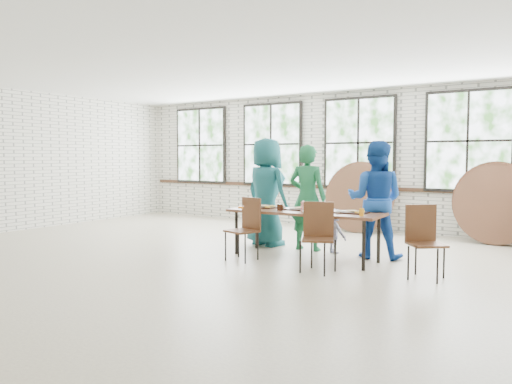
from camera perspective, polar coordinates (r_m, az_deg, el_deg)
room at (r=11.00m, az=11.67°, el=5.28°), size 12.00×12.00×12.00m
dining_table at (r=7.74m, az=5.57°, el=-2.53°), size 2.43×0.91×0.74m
chair_near_left at (r=7.62m, az=-1.08°, el=-3.61°), size 0.51×0.50×0.95m
chair_near_right at (r=6.93m, az=7.13°, el=-4.40°), size 0.55×0.54×0.95m
chair_spare at (r=6.85m, az=18.60°, el=-4.68°), size 0.58×0.58×0.95m
adult_teal at (r=8.83m, az=1.21°, el=0.00°), size 1.05×0.82×1.90m
adult_green at (r=8.43m, az=5.90°, el=-0.63°), size 0.68×0.48×1.78m
toddler at (r=8.27m, az=9.00°, el=-4.42°), size 0.54×0.43×0.73m
adult_blue at (r=7.95m, az=13.48°, el=-0.86°), size 0.98×0.82×1.82m
tabletop_clutter at (r=7.66m, az=6.25°, el=-2.03°), size 2.04×0.60×0.11m
round_tops_leaning at (r=10.26m, az=18.49°, el=-0.86°), size 4.14×0.52×1.49m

